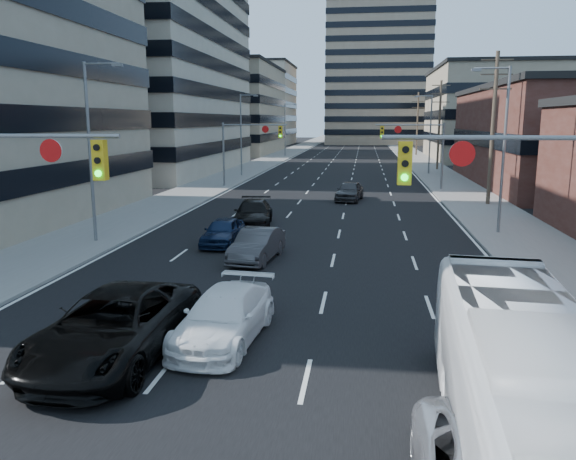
% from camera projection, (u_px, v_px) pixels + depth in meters
% --- Properties ---
extents(road_surface, '(18.00, 300.00, 0.02)m').
position_uv_depth(road_surface, '(352.00, 146.00, 134.44)').
color(road_surface, black).
rests_on(road_surface, ground).
extents(sidewalk_left, '(5.00, 300.00, 0.15)m').
position_uv_depth(sidewalk_left, '(304.00, 146.00, 135.94)').
color(sidewalk_left, slate).
rests_on(sidewalk_left, ground).
extents(sidewalk_right, '(5.00, 300.00, 0.15)m').
position_uv_depth(sidewalk_right, '(400.00, 146.00, 132.91)').
color(sidewalk_right, slate).
rests_on(sidewalk_right, ground).
extents(office_left_mid, '(26.00, 34.00, 28.00)m').
position_uv_depth(office_left_mid, '(114.00, 54.00, 67.22)').
color(office_left_mid, '#ADA089').
rests_on(office_left_mid, ground).
extents(office_left_far, '(20.00, 30.00, 16.00)m').
position_uv_depth(office_left_far, '(222.00, 111.00, 106.88)').
color(office_left_far, gray).
rests_on(office_left_far, ground).
extents(office_right_far, '(22.00, 28.00, 14.00)m').
position_uv_depth(office_right_far, '(505.00, 115.00, 88.96)').
color(office_right_far, gray).
rests_on(office_right_far, ground).
extents(apartment_tower, '(26.00, 26.00, 58.00)m').
position_uv_depth(apartment_tower, '(379.00, 32.00, 147.51)').
color(apartment_tower, gray).
rests_on(apartment_tower, ground).
extents(bg_block_left, '(24.00, 24.00, 20.00)m').
position_uv_depth(bg_block_left, '(245.00, 105.00, 145.92)').
color(bg_block_left, '#ADA089').
rests_on(bg_block_left, ground).
extents(bg_block_right, '(22.00, 22.00, 12.00)m').
position_uv_depth(bg_block_right, '(492.00, 121.00, 129.08)').
color(bg_block_right, gray).
rests_on(bg_block_right, ground).
extents(signal_near_right, '(6.59, 0.33, 6.00)m').
position_uv_depth(signal_near_right, '(540.00, 198.00, 13.99)').
color(signal_near_right, slate).
rests_on(signal_near_right, ground).
extents(signal_far_left, '(6.09, 0.33, 6.00)m').
position_uv_depth(signal_far_left, '(248.00, 141.00, 51.96)').
color(signal_far_left, slate).
rests_on(signal_far_left, ground).
extents(signal_far_right, '(6.09, 0.33, 6.00)m').
position_uv_depth(signal_far_right, '(417.00, 142.00, 49.94)').
color(signal_far_right, slate).
rests_on(signal_far_right, ground).
extents(utility_pole_block, '(2.20, 0.28, 11.00)m').
position_uv_depth(utility_pole_block, '(493.00, 126.00, 40.32)').
color(utility_pole_block, '#4C3D2D').
rests_on(utility_pole_block, ground).
extents(utility_pole_midblock, '(2.20, 0.28, 11.00)m').
position_uv_depth(utility_pole_midblock, '(439.00, 124.00, 69.49)').
color(utility_pole_midblock, '#4C3D2D').
rests_on(utility_pole_midblock, ground).
extents(utility_pole_distant, '(2.20, 0.28, 11.00)m').
position_uv_depth(utility_pole_distant, '(417.00, 123.00, 98.66)').
color(utility_pole_distant, '#4C3D2D').
rests_on(utility_pole_distant, ground).
extents(streetlight_left_near, '(2.03, 0.22, 9.00)m').
position_uv_depth(streetlight_left_near, '(92.00, 144.00, 27.86)').
color(streetlight_left_near, slate).
rests_on(streetlight_left_near, ground).
extents(streetlight_left_mid, '(2.03, 0.22, 9.00)m').
position_uv_depth(streetlight_left_mid, '(242.00, 131.00, 61.89)').
color(streetlight_left_mid, slate).
rests_on(streetlight_left_mid, ground).
extents(streetlight_left_far, '(2.03, 0.22, 9.00)m').
position_uv_depth(streetlight_left_far, '(286.00, 127.00, 95.93)').
color(streetlight_left_far, slate).
rests_on(streetlight_left_far, ground).
extents(streetlight_right_near, '(2.03, 0.22, 9.00)m').
position_uv_depth(streetlight_right_near, '(501.00, 142.00, 30.00)').
color(streetlight_right_near, slate).
rests_on(streetlight_right_near, ground).
extents(streetlight_right_far, '(2.03, 0.22, 9.00)m').
position_uv_depth(streetlight_right_far, '(429.00, 130.00, 64.04)').
color(streetlight_right_far, slate).
rests_on(streetlight_right_far, ground).
extents(black_pickup, '(3.18, 6.53, 1.79)m').
position_uv_depth(black_pickup, '(114.00, 326.00, 14.76)').
color(black_pickup, black).
rests_on(black_pickup, ground).
extents(white_van, '(2.48, 5.15, 1.45)m').
position_uv_depth(white_van, '(224.00, 316.00, 16.00)').
color(white_van, white).
rests_on(white_van, ground).
extents(transit_bus, '(3.26, 10.99, 3.02)m').
position_uv_depth(transit_bus, '(530.00, 400.00, 9.62)').
color(transit_bus, white).
rests_on(transit_bus, ground).
extents(sedan_blue, '(1.73, 4.07, 1.37)m').
position_uv_depth(sedan_blue, '(223.00, 232.00, 28.36)').
color(sedan_blue, '#0E1B39').
rests_on(sedan_blue, ground).
extents(sedan_grey_center, '(2.02, 4.50, 1.43)m').
position_uv_depth(sedan_grey_center, '(257.00, 245.00, 25.16)').
color(sedan_grey_center, '#37373A').
rests_on(sedan_grey_center, ground).
extents(sedan_black_far, '(2.75, 5.52, 1.54)m').
position_uv_depth(sedan_black_far, '(253.00, 214.00, 33.29)').
color(sedan_black_far, black).
rests_on(sedan_black_far, ground).
extents(sedan_grey_right, '(2.39, 4.69, 1.53)m').
position_uv_depth(sedan_grey_right, '(349.00, 191.00, 43.95)').
color(sedan_grey_right, '#343436').
rests_on(sedan_grey_right, ground).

